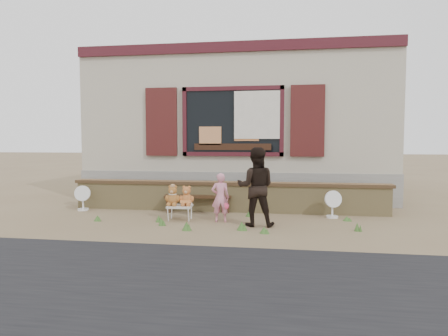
% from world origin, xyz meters
% --- Properties ---
extents(ground, '(80.00, 80.00, 0.00)m').
position_xyz_m(ground, '(0.00, 0.00, 0.00)').
color(ground, brown).
rests_on(ground, ground).
extents(shopfront, '(8.04, 5.13, 4.00)m').
position_xyz_m(shopfront, '(0.00, 4.49, 2.00)').
color(shopfront, gray).
rests_on(shopfront, ground).
extents(brick_wall, '(7.10, 0.36, 0.67)m').
position_xyz_m(brick_wall, '(0.00, 1.00, 0.34)').
color(brick_wall, tan).
rests_on(brick_wall, ground).
extents(bench, '(1.50, 0.52, 0.38)m').
position_xyz_m(bench, '(-0.61, 0.80, 0.28)').
color(bench, black).
rests_on(bench, ground).
extents(folding_chair, '(0.51, 0.46, 0.29)m').
position_xyz_m(folding_chair, '(-0.78, -0.13, 0.27)').
color(folding_chair, beige).
rests_on(folding_chair, ground).
extents(teddy_bear_left, '(0.32, 0.28, 0.41)m').
position_xyz_m(teddy_bear_left, '(-0.92, -0.14, 0.50)').
color(teddy_bear_left, brown).
rests_on(teddy_bear_left, folding_chair).
extents(teddy_bear_right, '(0.32, 0.28, 0.41)m').
position_xyz_m(teddy_bear_right, '(-0.64, -0.12, 0.50)').
color(teddy_bear_right, '#9B592B').
rests_on(teddy_bear_right, folding_chair).
extents(child, '(0.38, 0.27, 0.96)m').
position_xyz_m(child, '(0.05, -0.18, 0.48)').
color(child, pink).
rests_on(child, ground).
extents(adult, '(0.72, 0.56, 1.46)m').
position_xyz_m(adult, '(0.76, -0.42, 0.73)').
color(adult, black).
rests_on(adult, ground).
extents(fan_left, '(0.37, 0.24, 0.57)m').
position_xyz_m(fan_left, '(-3.24, 0.60, 0.29)').
color(fan_left, silver).
rests_on(fan_left, ground).
extents(fan_right, '(0.37, 0.24, 0.57)m').
position_xyz_m(fan_right, '(2.26, 0.57, 0.28)').
color(fan_right, white).
rests_on(fan_right, ground).
extents(grass_tufts, '(5.04, 1.63, 0.16)m').
position_xyz_m(grass_tufts, '(0.19, -0.54, 0.07)').
color(grass_tufts, '#3C6428').
rests_on(grass_tufts, ground).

